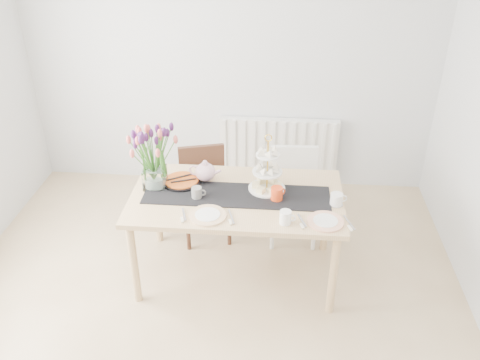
# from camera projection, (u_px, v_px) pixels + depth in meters

# --- Properties ---
(room_shell) EXTENTS (4.50, 4.50, 4.50)m
(room_shell) POSITION_uv_depth(u_px,v_px,m) (190.00, 182.00, 2.92)
(room_shell) COLOR tan
(room_shell) RESTS_ON ground
(radiator) EXTENTS (1.20, 0.08, 0.60)m
(radiator) POSITION_uv_depth(u_px,v_px,m) (278.00, 146.00, 5.20)
(radiator) COLOR white
(radiator) RESTS_ON room_shell
(dining_table) EXTENTS (1.60, 0.90, 0.75)m
(dining_table) POSITION_uv_depth(u_px,v_px,m) (237.00, 204.00, 3.86)
(dining_table) COLOR tan
(dining_table) RESTS_ON ground
(chair_brown) EXTENTS (0.50, 0.50, 0.82)m
(chair_brown) POSITION_uv_depth(u_px,v_px,m) (204.00, 186.00, 4.48)
(chair_brown) COLOR #361E13
(chair_brown) RESTS_ON ground
(chair_white) EXTENTS (0.43, 0.43, 0.82)m
(chair_white) POSITION_uv_depth(u_px,v_px,m) (293.00, 187.00, 4.45)
(chair_white) COLOR silver
(chair_white) RESTS_ON ground
(table_runner) EXTENTS (1.40, 0.35, 0.01)m
(table_runner) POSITION_uv_depth(u_px,v_px,m) (237.00, 195.00, 3.82)
(table_runner) COLOR black
(table_runner) RESTS_ON dining_table
(tulip_vase) EXTENTS (0.60, 0.60, 0.51)m
(tulip_vase) POSITION_uv_depth(u_px,v_px,m) (152.00, 149.00, 3.77)
(tulip_vase) COLOR silver
(tulip_vase) RESTS_ON dining_table
(cake_stand) EXTENTS (0.28, 0.28, 0.42)m
(cake_stand) POSITION_uv_depth(u_px,v_px,m) (267.00, 176.00, 3.83)
(cake_stand) COLOR gold
(cake_stand) RESTS_ON dining_table
(teapot) EXTENTS (0.30, 0.26, 0.17)m
(teapot) POSITION_uv_depth(u_px,v_px,m) (205.00, 172.00, 3.97)
(teapot) COLOR white
(teapot) RESTS_ON dining_table
(cream_jug) EXTENTS (0.11, 0.11, 0.09)m
(cream_jug) POSITION_uv_depth(u_px,v_px,m) (336.00, 199.00, 3.69)
(cream_jug) COLOR silver
(cream_jug) RESTS_ON dining_table
(tart_tin) EXTENTS (0.30, 0.30, 0.04)m
(tart_tin) POSITION_uv_depth(u_px,v_px,m) (182.00, 182.00, 3.96)
(tart_tin) COLOR black
(tart_tin) RESTS_ON dining_table
(mug_grey) EXTENTS (0.09, 0.09, 0.09)m
(mug_grey) POSITION_uv_depth(u_px,v_px,m) (197.00, 193.00, 3.77)
(mug_grey) COLOR slate
(mug_grey) RESTS_ON dining_table
(mug_white) EXTENTS (0.09, 0.09, 0.10)m
(mug_white) POSITION_uv_depth(u_px,v_px,m) (285.00, 217.00, 3.49)
(mug_white) COLOR white
(mug_white) RESTS_ON dining_table
(mug_orange) EXTENTS (0.13, 0.13, 0.11)m
(mug_orange) POSITION_uv_depth(u_px,v_px,m) (277.00, 194.00, 3.74)
(mug_orange) COLOR #E34219
(mug_orange) RESTS_ON dining_table
(plate_left) EXTENTS (0.34, 0.34, 0.01)m
(plate_left) POSITION_uv_depth(u_px,v_px,m) (208.00, 215.00, 3.58)
(plate_left) COLOR white
(plate_left) RESTS_ON dining_table
(plate_right) EXTENTS (0.33, 0.33, 0.01)m
(plate_right) POSITION_uv_depth(u_px,v_px,m) (325.00, 221.00, 3.52)
(plate_right) COLOR white
(plate_right) RESTS_ON dining_table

